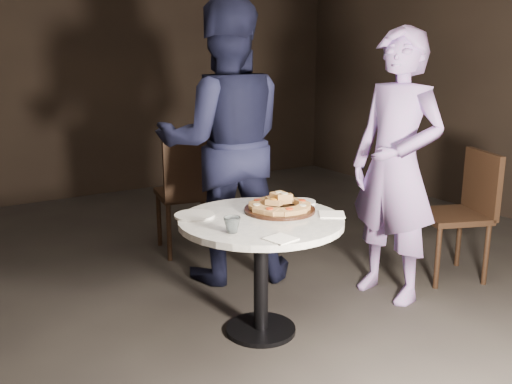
% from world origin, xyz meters
% --- Properties ---
extents(floor, '(7.00, 7.00, 0.00)m').
position_xyz_m(floor, '(0.00, 0.00, 0.00)').
color(floor, black).
rests_on(floor, ground).
extents(table, '(0.96, 0.96, 0.65)m').
position_xyz_m(table, '(-0.12, -0.03, 0.53)').
color(table, black).
rests_on(table, ground).
extents(serving_board, '(0.43, 0.43, 0.02)m').
position_xyz_m(serving_board, '(0.04, 0.02, 0.66)').
color(serving_board, black).
rests_on(serving_board, table).
extents(focaccia_pile, '(0.35, 0.34, 0.09)m').
position_xyz_m(focaccia_pile, '(0.04, 0.02, 0.69)').
color(focaccia_pile, '#A57440').
rests_on(focaccia_pile, serving_board).
extents(plate_left, '(0.26, 0.26, 0.01)m').
position_xyz_m(plate_left, '(-0.40, 0.18, 0.66)').
color(plate_left, white).
rests_on(plate_left, table).
extents(plate_right, '(0.17, 0.17, 0.01)m').
position_xyz_m(plate_right, '(0.24, 0.10, 0.66)').
color(plate_right, white).
rests_on(plate_right, table).
extents(water_glass, '(0.09, 0.09, 0.08)m').
position_xyz_m(water_glass, '(-0.37, -0.17, 0.69)').
color(water_glass, silver).
rests_on(water_glass, table).
extents(napkin_near, '(0.15, 0.15, 0.01)m').
position_xyz_m(napkin_near, '(-0.23, -0.38, 0.66)').
color(napkin_near, white).
rests_on(napkin_near, table).
extents(napkin_far, '(0.18, 0.18, 0.01)m').
position_xyz_m(napkin_far, '(0.23, -0.19, 0.66)').
color(napkin_far, white).
rests_on(napkin_far, table).
extents(chair_far, '(0.50, 0.51, 0.90)m').
position_xyz_m(chair_far, '(0.10, 1.30, 0.52)').
color(chair_far, black).
rests_on(chair_far, ground).
extents(chair_right, '(0.54, 0.53, 0.86)m').
position_xyz_m(chair_right, '(1.47, -0.08, 0.50)').
color(chair_right, black).
rests_on(chair_right, ground).
extents(diner_navy, '(1.08, 0.98, 1.83)m').
position_xyz_m(diner_navy, '(0.12, 0.78, 0.91)').
color(diner_navy, black).
rests_on(diner_navy, ground).
extents(diner_teal, '(0.49, 0.66, 1.65)m').
position_xyz_m(diner_teal, '(0.84, -0.05, 0.82)').
color(diner_teal, '#866EAE').
rests_on(diner_teal, ground).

